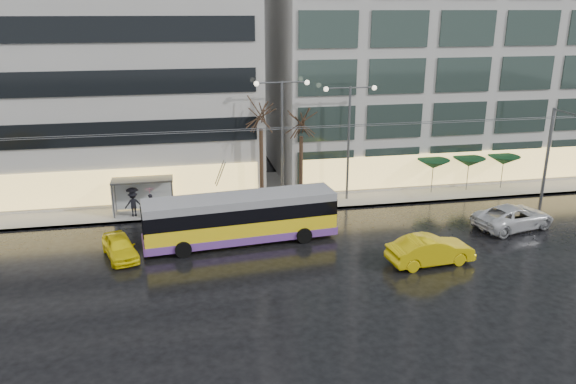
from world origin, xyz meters
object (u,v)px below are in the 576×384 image
object	(u,v)px
trolleybus	(241,220)
bus_shelter	(137,188)
street_lamp_near	(282,126)
taxi_a	(120,247)

from	to	relation	value
trolleybus	bus_shelter	size ratio (longest dim) A/B	2.88
bus_shelter	street_lamp_near	xyz separation A→B (m)	(10.38, 0.11, 4.03)
street_lamp_near	taxi_a	size ratio (longest dim) A/B	2.28
trolleybus	taxi_a	distance (m)	7.34
taxi_a	street_lamp_near	bearing A→B (deg)	16.66
bus_shelter	taxi_a	distance (m)	7.41
taxi_a	bus_shelter	bearing A→B (deg)	67.61
trolleybus	street_lamp_near	world-z (taller)	street_lamp_near
taxi_a	trolleybus	bearing A→B (deg)	-10.04
trolleybus	taxi_a	size ratio (longest dim) A/B	3.05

